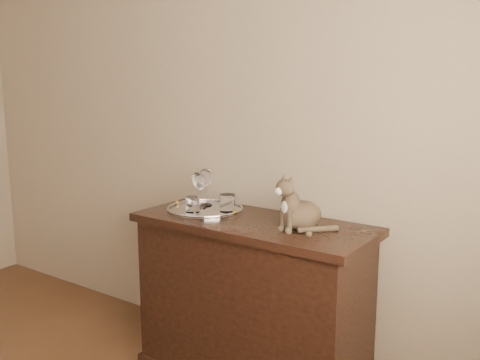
{
  "coord_description": "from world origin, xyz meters",
  "views": [
    {
      "loc": [
        2.01,
        -0.17,
        1.53
      ],
      "look_at": [
        0.52,
        1.95,
        1.04
      ],
      "focal_mm": 40.0,
      "sensor_mm": 36.0,
      "label": 1
    }
  ],
  "objects": [
    {
      "name": "tumbler_c",
      "position": [
        0.42,
        1.98,
        0.9
      ],
      "size": [
        0.08,
        0.08,
        0.09
      ],
      "primitive_type": "cylinder",
      "color": "silver",
      "rests_on": "tray"
    },
    {
      "name": "wine_glass_a",
      "position": [
        0.18,
        2.02,
        0.95
      ],
      "size": [
        0.07,
        0.07,
        0.18
      ],
      "primitive_type": null,
      "color": "silver",
      "rests_on": "tray"
    },
    {
      "name": "wine_glass_b",
      "position": [
        0.24,
        2.03,
        0.96
      ],
      "size": [
        0.08,
        0.08,
        0.2
      ],
      "primitive_type": null,
      "color": "white",
      "rests_on": "tray"
    },
    {
      "name": "cat",
      "position": [
        0.87,
        1.94,
        0.98
      ],
      "size": [
        0.33,
        0.31,
        0.26
      ],
      "primitive_type": null,
      "rotation": [
        0.0,
        0.0,
        -0.32
      ],
      "color": "brown",
      "rests_on": "sideboard"
    },
    {
      "name": "wall_back",
      "position": [
        0.0,
        2.25,
        1.35
      ],
      "size": [
        4.0,
        0.1,
        2.7
      ],
      "primitive_type": "cube",
      "color": "tan",
      "rests_on": "ground"
    },
    {
      "name": "sideboard",
      "position": [
        0.6,
        1.94,
        0.42
      ],
      "size": [
        1.2,
        0.5,
        0.85
      ],
      "primitive_type": null,
      "color": "black",
      "rests_on": "ground"
    },
    {
      "name": "wine_glass_d",
      "position": [
        0.25,
        1.97,
        0.95
      ],
      "size": [
        0.07,
        0.07,
        0.18
      ],
      "primitive_type": null,
      "color": "white",
      "rests_on": "tray"
    },
    {
      "name": "tray",
      "position": [
        0.28,
        1.96,
        0.85
      ],
      "size": [
        0.4,
        0.4,
        0.01
      ],
      "primitive_type": "cylinder",
      "color": "silver",
      "rests_on": "sideboard"
    },
    {
      "name": "tumbler_b",
      "position": [
        0.28,
        1.87,
        0.9
      ],
      "size": [
        0.07,
        0.07,
        0.08
      ],
      "primitive_type": "cylinder",
      "color": "white",
      "rests_on": "tray"
    }
  ]
}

